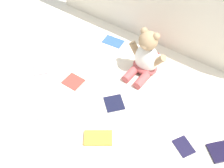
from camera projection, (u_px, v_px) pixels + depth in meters
The scene contains 11 objects.
ground_plane at pixel (119, 83), 1.60m from camera, with size 3.20×3.20×0.00m, color silver.
teddy_bear at pixel (146, 58), 1.58m from camera, with size 0.24×0.21×0.29m.
book_case_0 at pixel (114, 103), 1.51m from camera, with size 0.10×0.10×0.01m, color black.
book_case_1 at pixel (113, 41), 1.82m from camera, with size 0.08×0.13×0.01m, color #2E54AB.
book_case_2 at pixel (98, 138), 1.37m from camera, with size 0.08×0.14×0.02m, color gold.
book_case_3 at pixel (147, 53), 1.75m from camera, with size 0.08×0.12×0.01m, color red.
book_case_4 at pixel (40, 67), 1.68m from camera, with size 0.08×0.12×0.01m, color #A09097.
book_case_5 at pixel (73, 81), 1.60m from camera, with size 0.10×0.10×0.01m, color #BD3B32.
book_case_6 at pixel (46, 113), 1.46m from camera, with size 0.07×0.10×0.01m, color #8CA6A5.
book_case_7 at pixel (223, 151), 1.32m from camera, with size 0.10×0.13×0.01m, color black.
book_case_8 at pixel (184, 146), 1.34m from camera, with size 0.07×0.10×0.01m, color #191532.
Camera 1 is at (0.55, -0.88, 1.22)m, focal length 45.38 mm.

